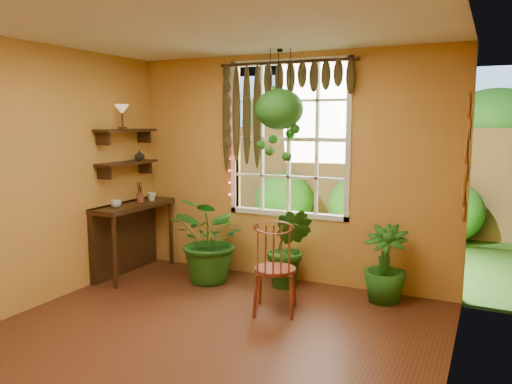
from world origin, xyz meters
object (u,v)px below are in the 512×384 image
(hanging_basket, at_px, (279,115))
(windsor_chair, at_px, (275,282))
(counter_ledge, at_px, (128,230))
(potted_plant_left, at_px, (212,240))
(potted_plant_mid, at_px, (289,248))

(hanging_basket, bearing_deg, windsor_chair, -69.50)
(counter_ledge, xyz_separation_m, windsor_chair, (2.22, -0.44, -0.23))
(windsor_chair, height_order, potted_plant_left, windsor_chair)
(windsor_chair, height_order, hanging_basket, hanging_basket)
(potted_plant_left, bearing_deg, potted_plant_mid, 13.78)
(potted_plant_left, xyz_separation_m, hanging_basket, (0.77, 0.21, 1.46))
(windsor_chair, relative_size, hanging_basket, 0.90)
(counter_ledge, xyz_separation_m, potted_plant_left, (1.17, 0.12, -0.03))
(potted_plant_left, xyz_separation_m, potted_plant_mid, (0.89, 0.22, -0.05))
(windsor_chair, height_order, potted_plant_mid, windsor_chair)
(potted_plant_left, height_order, potted_plant_mid, potted_plant_left)
(counter_ledge, bearing_deg, potted_plant_mid, 9.41)
(windsor_chair, bearing_deg, potted_plant_mid, 84.01)
(potted_plant_mid, distance_m, hanging_basket, 1.51)
(counter_ledge, relative_size, windsor_chair, 1.07)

